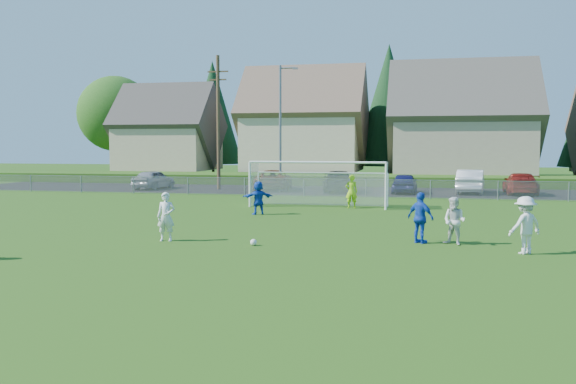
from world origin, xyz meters
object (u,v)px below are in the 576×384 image
soccer_ball (253,242)px  car_d (338,181)px  car_e (405,183)px  player_white_a (166,217)px  player_blue_a (421,218)px  player_white_b (454,221)px  car_g (520,184)px  player_blue_b (258,198)px  goalkeeper (351,191)px  player_white_c (525,225)px  soccer_goal (319,177)px  car_a (153,179)px  car_f (471,181)px  car_c (274,180)px

soccer_ball → car_d: car_d is taller
car_e → car_d: bearing=-1.7°
player_white_a → player_blue_a: bearing=0.5°
player_white_b → player_blue_a: 1.12m
player_white_b → car_d: 23.17m
car_e → car_g: (7.73, 0.82, 0.02)m
player_blue_b → goalkeeper: size_ratio=0.91×
goalkeeper → car_g: (10.23, 11.57, -0.16)m
player_white_c → soccer_goal: (-8.57, 13.00, 0.73)m
player_blue_a → car_a: 29.67m
car_a → car_f: car_f is taller
goalkeeper → car_d: bearing=-93.3°
player_white_c → soccer_goal: bearing=-90.0°
goalkeeper → player_white_a: bearing=53.3°
car_c → car_d: bearing=162.3°
car_g → car_a: bearing=3.6°
player_blue_a → goalkeeper: bearing=-35.4°
player_blue_b → goalkeeper: bearing=-167.0°
player_blue_b → car_f: car_f is taller
car_c → soccer_goal: bearing=107.6°
car_a → soccer_goal: (14.53, -10.36, 0.90)m
player_white_c → car_a: 32.85m
goalkeeper → car_f: 13.69m
car_c → car_f: size_ratio=1.08×
player_white_a → car_f: 27.08m
soccer_ball → goalkeeper: bearing=81.7°
player_white_a → car_a: bearing=107.1°
car_f → player_white_b: bearing=91.2°
player_white_b → soccer_goal: size_ratio=0.22×
player_white_b → player_white_c: 2.43m
player_white_b → player_white_c: size_ratio=0.90×
goalkeeper → car_g: size_ratio=0.35×
player_blue_b → car_a: (-12.28, 14.79, -0.08)m
player_white_b → car_e: (-2.22, 21.89, -0.10)m
player_white_b → player_white_c: player_white_c is taller
car_g → soccer_goal: 16.35m
soccer_goal → car_c: bearing=115.2°
car_e → soccer_goal: soccer_goal is taller
car_g → car_f: bearing=-1.5°
soccer_ball → player_white_c: size_ratio=0.12×
car_e → car_f: bearing=-165.8°
player_blue_a → car_e: (-1.11, 21.81, -0.17)m
player_white_c → car_c: bearing=-93.6°
car_g → soccer_goal: soccer_goal is taller
player_white_b → car_a: player_white_b is taller
soccer_goal → goalkeeper: bearing=-16.8°
soccer_ball → car_f: bearing=70.2°
player_white_c → car_d: 25.08m
soccer_ball → player_blue_b: bearing=104.1°
soccer_ball → car_g: (12.08, 24.32, 0.62)m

